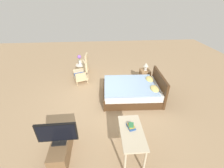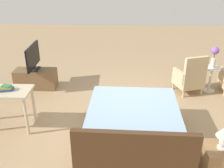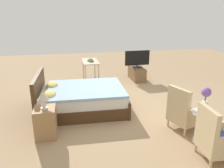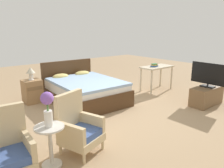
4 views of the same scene
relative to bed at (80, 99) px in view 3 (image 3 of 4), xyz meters
The scene contains 12 objects.
ground_plane 1.10m from the bed, 87.72° to the right, with size 16.00×16.00×0.00m, color #A38460.
bed is the anchor object (origin of this frame).
armchair_by_window_left 3.10m from the bed, 139.89° to the right, with size 0.58×0.58×0.92m.
armchair_by_window_right 2.42m from the bed, 124.29° to the right, with size 0.68×0.68×0.92m.
side_table 2.80m from the bed, 131.59° to the right, with size 0.40×0.40×0.59m.
flower_vase 2.86m from the bed, 131.59° to the right, with size 0.17×0.17×0.48m.
nightstand 1.32m from the bed, 145.95° to the left, with size 0.44×0.41×0.59m.
table_lamp 1.41m from the bed, 145.93° to the left, with size 0.22×0.22×0.33m.
tv_stand 3.09m from the bed, 44.37° to the right, with size 0.96×0.40×0.45m.
tv_flatscreen 3.13m from the bed, 44.34° to the right, with size 0.20×0.89×0.59m.
vanity_desk 2.36m from the bed, 12.53° to the right, with size 1.04×0.52×0.75m.
book_stack 2.27m from the bed, 13.25° to the right, with size 0.25×0.20×0.09m.
Camera 3 is at (-5.07, 1.31, 2.30)m, focal length 35.00 mm.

